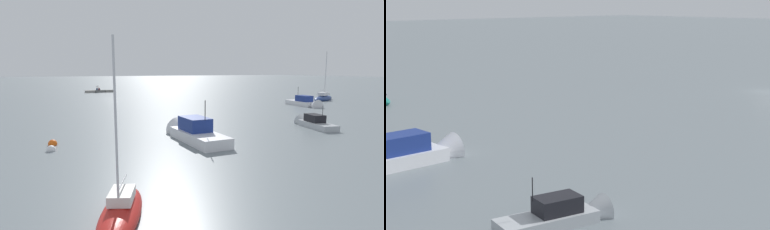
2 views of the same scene
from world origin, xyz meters
TOP-DOWN VIEW (x-y plane):
  - ground_plane at (0.00, 0.00)m, footprint 500.00×500.00m
  - motorboat_white_near at (0.60, 42.87)m, footprint 2.69×8.05m
  - motorboat_grey_mid at (-13.43, 42.46)m, footprint 2.70×5.71m

SIDE VIEW (x-z plane):
  - ground_plane at x=0.00m, z-range 0.00..0.00m
  - motorboat_grey_mid at x=-13.43m, z-range -1.22..1.87m
  - motorboat_white_near at x=0.60m, z-range -1.77..2.71m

